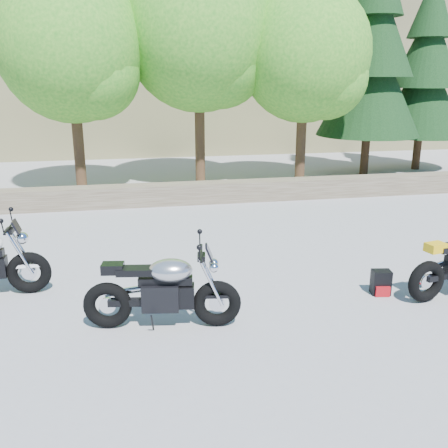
# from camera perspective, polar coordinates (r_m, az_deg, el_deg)

# --- Properties ---
(ground) EXTENTS (90.00, 90.00, 0.00)m
(ground) POSITION_cam_1_polar(r_m,az_deg,el_deg) (7.28, -0.03, -7.95)
(ground) COLOR gray
(ground) RESTS_ON ground
(stone_wall) EXTENTS (22.00, 0.55, 0.50)m
(stone_wall) POSITION_cam_1_polar(r_m,az_deg,el_deg) (12.39, -4.94, 3.49)
(stone_wall) COLOR brown
(stone_wall) RESTS_ON ground
(hillside) EXTENTS (80.00, 30.00, 15.00)m
(hillside) POSITION_cam_1_polar(r_m,az_deg,el_deg) (35.07, -4.39, 23.70)
(hillside) COLOR brown
(hillside) RESTS_ON ground
(tree_decid_left) EXTENTS (3.67, 3.67, 5.62)m
(tree_decid_left) POSITION_cam_1_polar(r_m,az_deg,el_deg) (13.71, -16.65, 18.38)
(tree_decid_left) COLOR #382314
(tree_decid_left) RESTS_ON ground
(tree_decid_mid) EXTENTS (4.08, 4.08, 6.24)m
(tree_decid_mid) POSITION_cam_1_polar(r_m,az_deg,el_deg) (14.26, -2.44, 20.54)
(tree_decid_mid) COLOR #382314
(tree_decid_mid) RESTS_ON ground
(tree_decid_right) EXTENTS (3.54, 3.54, 5.41)m
(tree_decid_right) POSITION_cam_1_polar(r_m,az_deg,el_deg) (14.35, 9.69, 18.14)
(tree_decid_right) COLOR #382314
(tree_decid_right) RESTS_ON ground
(conifer_near) EXTENTS (3.17, 3.17, 7.06)m
(conifer_near) POSITION_cam_1_polar(r_m,az_deg,el_deg) (16.52, 16.65, 18.09)
(conifer_near) COLOR #382314
(conifer_near) RESTS_ON ground
(conifer_far) EXTENTS (2.82, 2.82, 6.27)m
(conifer_far) POSITION_cam_1_polar(r_m,az_deg,el_deg) (18.12, 22.08, 16.09)
(conifer_far) COLOR #382314
(conifer_far) RESTS_ON ground
(silver_bike) EXTENTS (1.95, 0.62, 0.98)m
(silver_bike) POSITION_cam_1_polar(r_m,az_deg,el_deg) (6.23, -6.97, -7.63)
(silver_bike) COLOR black
(silver_bike) RESTS_ON ground
(backpack) EXTENTS (0.29, 0.26, 0.36)m
(backpack) POSITION_cam_1_polar(r_m,az_deg,el_deg) (7.55, 17.50, -6.42)
(backpack) COLOR black
(backpack) RESTS_ON ground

